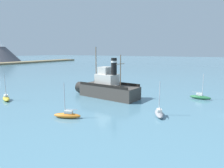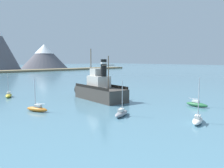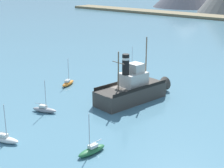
# 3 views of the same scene
# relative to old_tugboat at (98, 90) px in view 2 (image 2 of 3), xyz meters

# --- Properties ---
(ground_plane) EXTENTS (600.00, 600.00, 0.00)m
(ground_plane) POSITION_rel_old_tugboat_xyz_m (-1.18, -1.71, -1.83)
(ground_plane) COLOR teal
(old_tugboat) EXTENTS (6.05, 14.73, 9.90)m
(old_tugboat) POSITION_rel_old_tugboat_xyz_m (0.00, 0.00, 0.00)
(old_tugboat) COLOR #423D38
(old_tugboat) RESTS_ON ground
(sailboat_white) EXTENTS (3.95, 2.23, 4.90)m
(sailboat_white) POSITION_rel_old_tugboat_xyz_m (-3.02, -21.55, -1.40)
(sailboat_white) COLOR white
(sailboat_white) RESTS_ON ground
(sailboat_orange) EXTENTS (2.32, 3.95, 4.90)m
(sailboat_orange) POSITION_rel_old_tugboat_xyz_m (-13.68, -1.55, -1.40)
(sailboat_orange) COLOR orange
(sailboat_orange) RESTS_ON ground
(sailboat_grey) EXTENTS (3.94, 2.44, 4.90)m
(sailboat_grey) POSITION_rel_old_tugboat_xyz_m (-6.87, -12.46, -1.40)
(sailboat_grey) COLOR gray
(sailboat_grey) RESTS_ON ground
(sailboat_yellow) EXTENTS (2.78, 3.87, 4.90)m
(sailboat_yellow) POSITION_rel_old_tugboat_xyz_m (-11.37, 15.05, -1.40)
(sailboat_yellow) COLOR gold
(sailboat_yellow) RESTS_ON ground
(sailboat_green) EXTENTS (1.41, 3.88, 4.90)m
(sailboat_green) POSITION_rel_old_tugboat_xyz_m (6.79, -16.78, -1.40)
(sailboat_green) COLOR #286B3D
(sailboat_green) RESTS_ON ground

